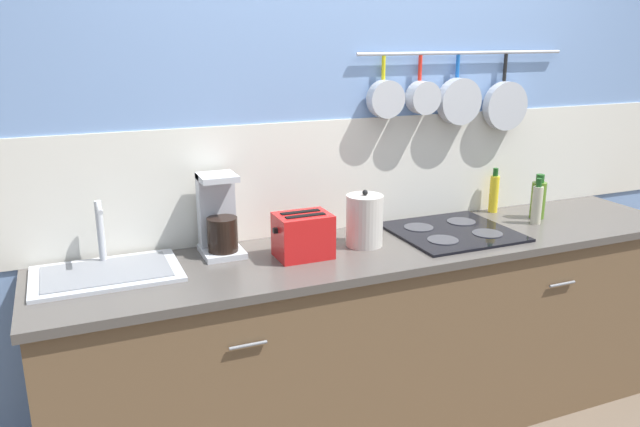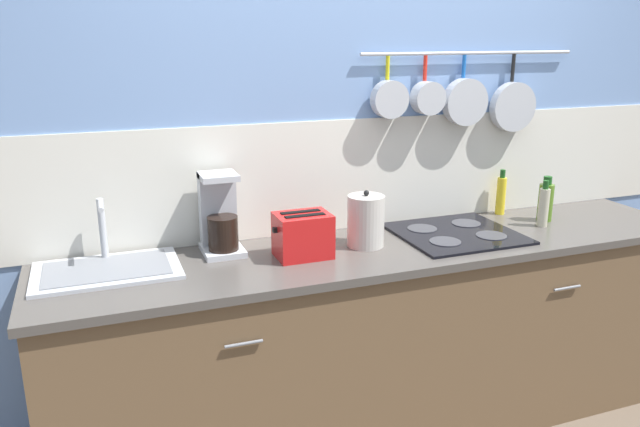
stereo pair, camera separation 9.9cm
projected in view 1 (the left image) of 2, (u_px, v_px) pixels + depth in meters
The scene contains 12 objects.
ground_plane at pixel (383, 425), 2.95m from camera, with size 12.00×12.00×0.00m, color brown.
wall_back at pixel (357, 147), 2.89m from camera, with size 7.20×0.16×2.60m.
cabinet_base at pixel (386, 342), 2.83m from camera, with size 2.90×0.57×0.87m.
countertop at pixel (389, 248), 2.70m from camera, with size 2.94×0.59×0.03m.
sink_basin at pixel (106, 270), 2.35m from camera, with size 0.54×0.35×0.26m.
coffee_maker at pixel (219, 220), 2.57m from camera, with size 0.17×0.20×0.33m.
toaster at pixel (303, 235), 2.53m from camera, with size 0.24×0.16×0.18m.
kettle at pixel (364, 220), 2.66m from camera, with size 0.16×0.16×0.25m.
cooktop at pixel (452, 232), 2.85m from camera, with size 0.53×0.50×0.01m.
bottle_cooking_wine at pixel (494, 193), 3.16m from camera, with size 0.05×0.05×0.23m.
bottle_dish_soap at pixel (538, 204), 2.97m from camera, with size 0.05×0.05×0.22m.
bottle_sesame_oil at pixel (538, 199), 3.06m from camera, with size 0.07×0.07×0.22m.
Camera 1 is at (-1.27, -2.23, 1.79)m, focal length 35.00 mm.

